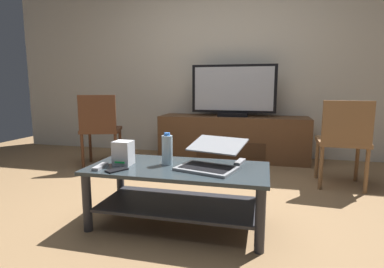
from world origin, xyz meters
TOP-DOWN VIEW (x-y plane):
  - ground_plane at (0.00, 0.00)m, footprint 7.68×7.68m
  - back_wall at (0.00, 2.14)m, footprint 6.40×0.12m
  - coffee_table at (0.04, -0.24)m, footprint 1.22×0.57m
  - media_cabinet at (0.19, 1.82)m, footprint 1.93×0.53m
  - television at (0.19, 1.80)m, footprint 1.09×0.20m
  - dining_chair at (1.33, 0.89)m, footprint 0.46×0.46m
  - side_chair at (-1.30, 1.03)m, footprint 0.56×0.56m
  - laptop at (0.26, -0.21)m, footprint 0.47×0.50m
  - router_box at (-0.35, -0.27)m, footprint 0.12×0.12m
  - water_bottle_near at (-0.05, -0.20)m, footprint 0.08×0.08m
  - cell_phone at (-0.32, -0.43)m, footprint 0.13×0.16m
  - tv_remote at (0.44, -0.04)m, footprint 0.07×0.17m
  - soundbar_remote at (-0.46, -0.40)m, footprint 0.06×0.16m

SIDE VIEW (x-z plane):
  - ground_plane at x=0.00m, z-range 0.00..0.00m
  - coffee_table at x=0.04m, z-range 0.08..0.50m
  - media_cabinet at x=0.19m, z-range 0.00..0.57m
  - cell_phone at x=-0.32m, z-range 0.42..0.43m
  - tv_remote at x=0.44m, z-range 0.42..0.44m
  - soundbar_remote at x=-0.46m, z-range 0.42..0.44m
  - laptop at x=0.26m, z-range 0.39..0.57m
  - dining_chair at x=1.33m, z-range 0.06..0.90m
  - side_chair at x=-1.30m, z-range 0.06..0.93m
  - router_box at x=-0.35m, z-range 0.42..0.59m
  - water_bottle_near at x=-0.05m, z-range 0.41..0.64m
  - television at x=0.19m, z-range 0.56..1.23m
  - back_wall at x=0.00m, z-range 0.00..2.80m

